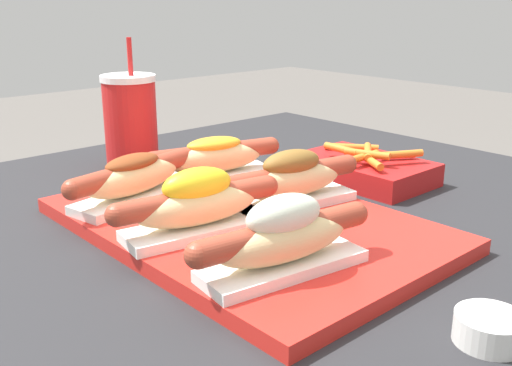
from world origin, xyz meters
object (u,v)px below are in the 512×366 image
hot_dog_3 (214,158)px  fries_basket (365,169)px  serving_tray (244,224)px  hot_dog_1 (198,204)px  hot_dog_4 (291,180)px  drink_cup (131,122)px  hot_dog_2 (283,238)px  hot_dog_0 (133,178)px  sauce_bowl (490,327)px

hot_dog_3 → fries_basket: hot_dog_3 is taller
serving_tray → hot_dog_1: 0.09m
hot_dog_4 → drink_cup: bearing=-175.8°
hot_dog_2 → fries_basket: size_ratio=1.05×
serving_tray → hot_dog_1: (0.00, -0.07, 0.04)m
hot_dog_1 → fries_basket: (-0.04, 0.35, -0.03)m
hot_dog_0 → hot_dog_2: 0.28m
hot_dog_1 → fries_basket: 0.36m
hot_dog_2 → sauce_bowl: 0.20m
hot_dog_0 → hot_dog_1: bearing=-1.4°
hot_dog_2 → fries_basket: (-0.17, 0.35, -0.03)m
fries_basket → hot_dog_1: bearing=-83.8°
hot_dog_2 → hot_dog_3: (-0.29, 0.14, -0.00)m
hot_dog_0 → hot_dog_2: bearing=-0.1°
hot_dog_3 → hot_dog_4: 0.15m
hot_dog_1 → hot_dog_3: size_ratio=1.01×
hot_dog_1 → serving_tray: bearing=93.6°
hot_dog_2 → hot_dog_4: hot_dog_2 is taller
hot_dog_2 → hot_dog_4: size_ratio=1.00×
fries_basket → hot_dog_3: bearing=-118.7°
hot_dog_0 → hot_dog_1: (0.14, -0.00, 0.00)m
sauce_bowl → hot_dog_4: bearing=165.2°
hot_dog_0 → hot_dog_3: bearing=93.0°
hot_dog_2 → hot_dog_3: bearing=153.9°
drink_cup → fries_basket: bearing=36.7°
hot_dog_4 → fries_basket: size_ratio=1.05×
serving_tray → hot_dog_3: (-0.15, 0.07, 0.04)m
serving_tray → hot_dog_1: bearing=-86.4°
hot_dog_2 → hot_dog_4: 0.20m
hot_dog_3 → hot_dog_0: bearing=-87.0°
hot_dog_1 → drink_cup: drink_cup is taller
hot_dog_0 → sauce_bowl: size_ratio=3.52×
hot_dog_4 → fries_basket: hot_dog_4 is taller
hot_dog_3 → fries_basket: size_ratio=1.04×
serving_tray → hot_dog_1: hot_dog_1 is taller
drink_cup → fries_basket: 0.39m
hot_dog_2 → fries_basket: bearing=116.4°
sauce_bowl → drink_cup: bearing=175.0°
sauce_bowl → fries_basket: size_ratio=0.30×
serving_tray → hot_dog_4: (0.01, 0.07, 0.04)m
serving_tray → hot_dog_0: bearing=-153.7°
hot_dog_0 → hot_dog_2: hot_dog_2 is taller
hot_dog_2 → fries_basket: hot_dog_2 is taller
hot_dog_1 → hot_dog_2: (0.13, 0.00, 0.00)m
hot_dog_3 → serving_tray: bearing=-25.7°
hot_dog_0 → sauce_bowl: 0.47m
serving_tray → hot_dog_0: 0.16m
fries_basket → serving_tray: bearing=-83.1°
hot_dog_3 → fries_basket: (0.11, 0.21, -0.03)m
hot_dog_4 → fries_basket: (-0.04, 0.20, -0.03)m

